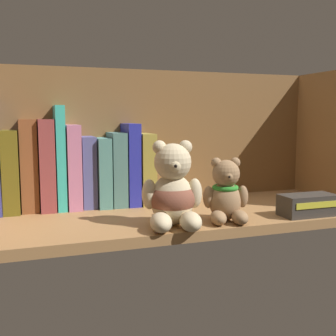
# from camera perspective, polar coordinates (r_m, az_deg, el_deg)

# --- Properties ---
(shelf_board) EXTENTS (0.83, 0.31, 0.02)m
(shelf_board) POSITION_cam_1_polar(r_m,az_deg,el_deg) (0.88, 0.91, -6.81)
(shelf_board) COLOR #9E7042
(shelf_board) RESTS_ON ground
(shelf_back_panel) EXTENTS (0.85, 0.01, 0.33)m
(shelf_back_panel) POSITION_cam_1_polar(r_m,az_deg,el_deg) (1.01, -2.17, 3.99)
(shelf_back_panel) COLOR brown
(shelf_back_panel) RESTS_ON ground
(book_2) EXTENTS (0.03, 0.11, 0.17)m
(book_2) POSITION_cam_1_polar(r_m,az_deg,el_deg) (0.94, -21.05, -0.38)
(book_2) COLOR brown
(book_2) RESTS_ON shelf_board
(book_3) EXTENTS (0.04, 0.09, 0.20)m
(book_3) POSITION_cam_1_polar(r_m,az_deg,el_deg) (0.93, -18.82, 0.40)
(book_3) COLOR brown
(book_3) RESTS_ON shelf_board
(book_4) EXTENTS (0.03, 0.11, 0.20)m
(book_4) POSITION_cam_1_polar(r_m,az_deg,el_deg) (0.94, -16.59, 0.49)
(book_4) COLOR brown
(book_4) RESTS_ON shelf_board
(book_5) EXTENTS (0.02, 0.11, 0.23)m
(book_5) POSITION_cam_1_polar(r_m,az_deg,el_deg) (0.94, -14.88, 1.44)
(book_5) COLOR #35B8A9
(book_5) RESTS_ON shelf_board
(book_6) EXTENTS (0.03, 0.11, 0.18)m
(book_6) POSITION_cam_1_polar(r_m,az_deg,el_deg) (0.94, -13.19, 0.25)
(book_6) COLOR #C37299
(book_6) RESTS_ON shelf_board
(book_7) EXTENTS (0.03, 0.10, 0.16)m
(book_7) POSITION_cam_1_polar(r_m,az_deg,el_deg) (0.94, -11.20, -0.46)
(book_7) COLOR #51548D
(book_7) RESTS_ON shelf_board
(book_8) EXTENTS (0.03, 0.12, 0.16)m
(book_8) POSITION_cam_1_polar(r_m,az_deg,el_deg) (0.95, -9.27, -0.48)
(book_8) COLOR teal
(book_8) RESTS_ON shelf_board
(book_9) EXTENTS (0.03, 0.12, 0.17)m
(book_9) POSITION_cam_1_polar(r_m,az_deg,el_deg) (0.96, -7.33, -0.05)
(book_9) COLOR slate
(book_9) RESTS_ON shelf_board
(book_10) EXTENTS (0.03, 0.12, 0.19)m
(book_10) POSITION_cam_1_polar(r_m,az_deg,el_deg) (0.96, -5.43, 0.62)
(book_10) COLOR #272DA7
(book_10) RESTS_ON shelf_board
(book_11) EXTENTS (0.03, 0.13, 0.16)m
(book_11) POSITION_cam_1_polar(r_m,az_deg,el_deg) (0.97, -3.53, 0.02)
(book_11) COLOR olive
(book_11) RESTS_ON shelf_board
(teddy_bear_larger) EXTENTS (0.12, 0.13, 0.16)m
(teddy_bear_larger) POSITION_cam_1_polar(r_m,az_deg,el_deg) (0.76, 0.67, -3.46)
(teddy_bear_larger) COLOR beige
(teddy_bear_larger) RESTS_ON shelf_board
(teddy_bear_smaller) EXTENTS (0.09, 0.10, 0.12)m
(teddy_bear_smaller) POSITION_cam_1_polar(r_m,az_deg,el_deg) (0.80, 8.08, -3.63)
(teddy_bear_smaller) COLOR #93704C
(teddy_bear_smaller) RESTS_ON shelf_board
(small_product_box) EXTENTS (0.12, 0.06, 0.04)m
(small_product_box) POSITION_cam_1_polar(r_m,az_deg,el_deg) (0.89, 18.91, -4.90)
(small_product_box) COLOR #38332D
(small_product_box) RESTS_ON shelf_board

